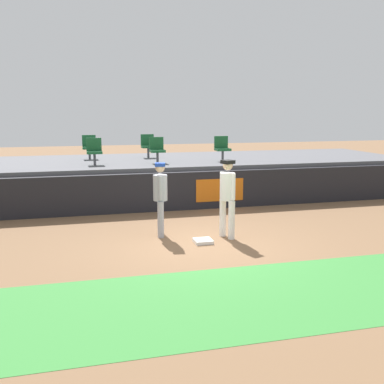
{
  "coord_description": "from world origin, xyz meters",
  "views": [
    {
      "loc": [
        -2.65,
        -9.42,
        2.97
      ],
      "look_at": [
        0.07,
        1.12,
        1.0
      ],
      "focal_mm": 42.38,
      "sensor_mm": 36.0,
      "label": 1
    }
  ],
  "objects": [
    {
      "name": "field_wall",
      "position": [
        0.01,
        3.65,
        0.57
      ],
      "size": [
        18.0,
        0.26,
        1.15
      ],
      "color": "black",
      "rests_on": "ground_plane"
    },
    {
      "name": "first_base",
      "position": [
        0.07,
        0.12,
        0.04
      ],
      "size": [
        0.4,
        0.4,
        0.08
      ],
      "primitive_type": "cube",
      "color": "white",
      "rests_on": "ground_plane"
    },
    {
      "name": "player_fielder_home",
      "position": [
        0.74,
        0.42,
        1.06
      ],
      "size": [
        0.45,
        0.59,
        1.84
      ],
      "rotation": [
        0.0,
        0.0,
        -1.22
      ],
      "color": "white",
      "rests_on": "ground_plane"
    },
    {
      "name": "bleacher_platform",
      "position": [
        0.0,
        6.22,
        0.64
      ],
      "size": [
        18.0,
        4.8,
        1.27
      ],
      "primitive_type": "cube",
      "color": "#59595E",
      "rests_on": "ground_plane"
    },
    {
      "name": "seat_back_left",
      "position": [
        -2.17,
        6.89,
        1.75
      ],
      "size": [
        0.47,
        0.44,
        0.84
      ],
      "color": "#4C4C51",
      "rests_on": "bleacher_platform"
    },
    {
      "name": "player_runner_visitor",
      "position": [
        -0.75,
        0.95,
        1.02
      ],
      "size": [
        0.38,
        0.49,
        1.76
      ],
      "rotation": [
        0.0,
        0.0,
        -1.73
      ],
      "color": "#9EA3AD",
      "rests_on": "ground_plane"
    },
    {
      "name": "seat_front_center",
      "position": [
        -0.08,
        5.09,
        1.74
      ],
      "size": [
        0.47,
        0.44,
        0.84
      ],
      "color": "#4C4C51",
      "rests_on": "bleacher_platform"
    },
    {
      "name": "seat_front_right",
      "position": [
        2.14,
        5.09,
        1.75
      ],
      "size": [
        0.47,
        0.44,
        0.84
      ],
      "color": "#4C4C51",
      "rests_on": "bleacher_platform"
    },
    {
      "name": "seat_front_left",
      "position": [
        -2.07,
        5.09,
        1.75
      ],
      "size": [
        0.47,
        0.44,
        0.84
      ],
      "color": "#4C4C51",
      "rests_on": "bleacher_platform"
    },
    {
      "name": "ground_plane",
      "position": [
        0.0,
        0.0,
        0.0
      ],
      "size": [
        60.0,
        60.0,
        0.0
      ],
      "primitive_type": "plane",
      "color": "brown"
    },
    {
      "name": "seat_back_center",
      "position": [
        -0.09,
        6.89,
        1.75
      ],
      "size": [
        0.47,
        0.44,
        0.84
      ],
      "color": "#4C4C51",
      "rests_on": "bleacher_platform"
    },
    {
      "name": "grass_foreground_strip",
      "position": [
        0.0,
        -3.0,
        0.0
      ],
      "size": [
        18.0,
        2.8,
        0.01
      ],
      "primitive_type": "cube",
      "color": "#388438",
      "rests_on": "ground_plane"
    }
  ]
}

